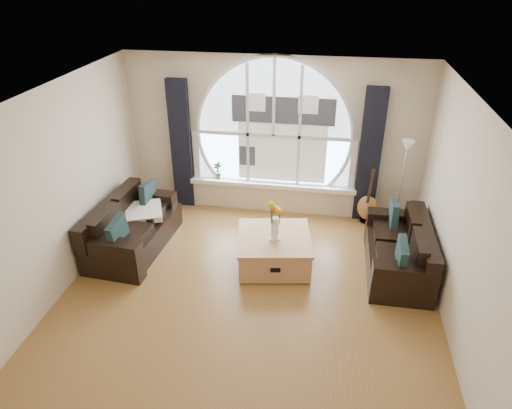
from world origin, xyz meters
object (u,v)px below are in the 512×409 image
coffee_chest (274,249)px  floor_lamp (401,189)px  sofa_left (133,225)px  sofa_right (399,247)px  potted_plant (218,171)px  vase_flowers (275,216)px  guitar (369,196)px

coffee_chest → floor_lamp: bearing=23.9°
sofa_left → sofa_right: sofa_left is taller
coffee_chest → potted_plant: bearing=117.4°
sofa_left → vase_flowers: size_ratio=2.51×
potted_plant → sofa_left: bearing=-122.7°
sofa_right → coffee_chest: sofa_right is taller
sofa_right → guitar: size_ratio=1.57×
sofa_left → potted_plant: 1.85m
sofa_left → vase_flowers: (2.21, -0.15, 0.46)m
potted_plant → guitar: bearing=-4.4°
vase_flowers → guitar: 2.06m
guitar → sofa_left: bearing=-136.3°
sofa_left → potted_plant: potted_plant is taller
vase_flowers → potted_plant: 2.09m
floor_lamp → coffee_chest: bearing=-146.7°
vase_flowers → floor_lamp: (1.84, 1.28, -0.06)m
coffee_chest → guitar: (1.41, 1.42, 0.27)m
sofa_right → coffee_chest: size_ratio=1.59×
sofa_left → guitar: 3.85m
vase_flowers → coffee_chest: bearing=101.1°
vase_flowers → potted_plant: bearing=126.1°
sofa_right → guitar: (-0.36, 1.29, 0.13)m
guitar → potted_plant: (-2.62, 0.20, 0.17)m
sofa_right → potted_plant: bearing=153.8°
guitar → floor_lamp: bearing=-1.0°
sofa_right → vase_flowers: bearing=-173.3°
sofa_right → floor_lamp: (0.08, 1.09, 0.40)m
vase_flowers → sofa_left: bearing=176.2°
guitar → sofa_right: bearing=-50.9°
coffee_chest → potted_plant: 2.08m
coffee_chest → vase_flowers: vase_flowers is taller
floor_lamp → guitar: size_ratio=1.51×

